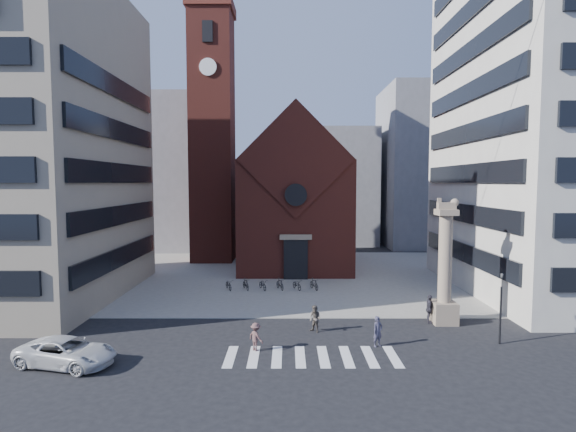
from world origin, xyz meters
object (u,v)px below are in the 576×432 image
(white_car, at_px, (66,352))
(pedestrian_2, at_px, (429,309))
(pedestrian_1, at_px, (315,319))
(scooter_0, at_px, (229,285))
(pedestrian_0, at_px, (378,331))
(traffic_light, at_px, (501,307))
(lion_column, at_px, (445,274))

(white_car, height_order, pedestrian_2, pedestrian_2)
(white_car, bearing_deg, pedestrian_1, -55.25)
(white_car, bearing_deg, scooter_0, -7.80)
(pedestrian_0, height_order, scooter_0, pedestrian_0)
(traffic_light, height_order, pedestrian_0, traffic_light)
(pedestrian_2, xyz_separation_m, scooter_0, (-15.14, 9.51, -0.48))
(traffic_light, distance_m, scooter_0, 22.69)
(pedestrian_0, distance_m, scooter_0, 17.55)
(lion_column, relative_size, pedestrian_1, 4.95)
(lion_column, relative_size, pedestrian_2, 4.38)
(traffic_light, height_order, pedestrian_2, traffic_light)
(pedestrian_2, bearing_deg, traffic_light, -131.97)
(traffic_light, bearing_deg, scooter_0, 143.31)
(white_car, height_order, pedestrian_0, pedestrian_0)
(lion_column, xyz_separation_m, pedestrian_0, (-5.46, -4.41, -2.55))
(lion_column, xyz_separation_m, pedestrian_1, (-9.03, -1.86, -2.58))
(pedestrian_1, xyz_separation_m, scooter_0, (-7.11, 11.37, -0.37))
(pedestrian_0, bearing_deg, pedestrian_1, 112.89)
(white_car, relative_size, scooter_0, 3.02)
(pedestrian_0, relative_size, scooter_0, 1.04)
(lion_column, height_order, pedestrian_0, lion_column)
(white_car, xyz_separation_m, pedestrian_2, (21.57, 7.20, 0.26))
(lion_column, bearing_deg, pedestrian_2, 180.00)
(traffic_light, relative_size, white_car, 0.82)
(pedestrian_1, bearing_deg, pedestrian_2, 55.14)
(traffic_light, height_order, pedestrian_1, traffic_light)
(pedestrian_0, bearing_deg, white_car, 157.63)
(lion_column, height_order, traffic_light, lion_column)
(lion_column, height_order, pedestrian_2, lion_column)
(lion_column, bearing_deg, scooter_0, 149.49)
(lion_column, xyz_separation_m, traffic_light, (1.99, -4.00, -1.17))
(scooter_0, bearing_deg, lion_column, -53.11)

